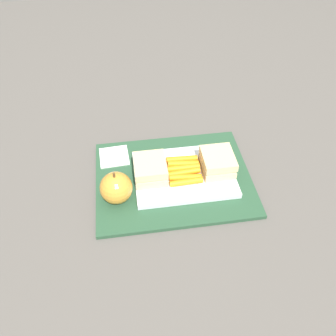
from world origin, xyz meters
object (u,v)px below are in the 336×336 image
(food_tray, at_px, (184,174))
(sandwich_half_right, at_px, (150,169))
(sandwich_half_left, at_px, (218,162))
(apple, at_px, (116,188))
(paper_napkin, at_px, (114,157))
(carrot_sticks_bundle, at_px, (184,170))

(food_tray, bearing_deg, sandwich_half_right, 0.00)
(food_tray, bearing_deg, sandwich_half_left, 180.00)
(apple, relative_size, paper_napkin, 1.17)
(apple, bearing_deg, carrot_sticks_bundle, -163.71)
(carrot_sticks_bundle, height_order, paper_napkin, carrot_sticks_bundle)
(sandwich_half_left, relative_size, carrot_sticks_bundle, 0.92)
(apple, bearing_deg, paper_napkin, -88.43)
(sandwich_half_left, distance_m, sandwich_half_right, 0.16)
(sandwich_half_right, distance_m, paper_napkin, 0.12)
(apple, height_order, paper_napkin, apple)
(food_tray, relative_size, paper_napkin, 3.29)
(carrot_sticks_bundle, bearing_deg, apple, 16.29)
(carrot_sticks_bundle, xyz_separation_m, apple, (0.16, 0.05, 0.02))
(carrot_sticks_bundle, xyz_separation_m, paper_napkin, (0.16, -0.09, -0.02))
(sandwich_half_right, relative_size, paper_napkin, 1.14)
(sandwich_half_right, distance_m, apple, 0.09)
(carrot_sticks_bundle, relative_size, apple, 1.07)
(carrot_sticks_bundle, distance_m, paper_napkin, 0.18)
(sandwich_half_right, xyz_separation_m, paper_napkin, (0.08, -0.09, -0.03))
(food_tray, height_order, sandwich_half_right, sandwich_half_right)
(sandwich_half_right, distance_m, carrot_sticks_bundle, 0.08)
(sandwich_half_left, bearing_deg, apple, 10.98)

